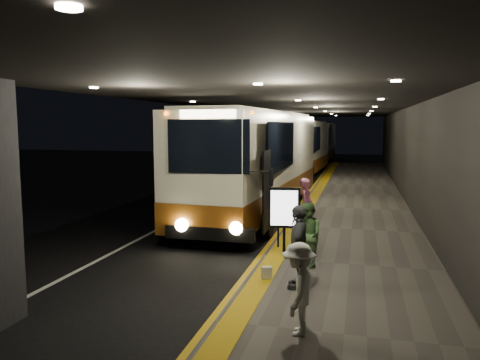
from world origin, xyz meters
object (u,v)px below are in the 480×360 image
at_px(passenger_boarding, 306,207).
at_px(passenger_waiting_green, 308,235).
at_px(passenger_waiting_grey, 298,247).
at_px(bag_plain, 267,273).
at_px(coach_third, 316,145).
at_px(stanchion_post, 278,229).
at_px(info_sign, 284,209).
at_px(coach_second, 301,151).
at_px(coach_main, 257,166).
at_px(passenger_waiting_white, 299,289).
at_px(bag_polka, 309,259).

relative_size(passenger_boarding, passenger_waiting_green, 1.13).
height_order(passenger_waiting_grey, bag_plain, passenger_waiting_grey).
height_order(coach_third, stanchion_post, coach_third).
xyz_separation_m(coach_third, stanchion_post, (1.74, -31.21, -1.11)).
height_order(passenger_boarding, info_sign, passenger_boarding).
distance_m(coach_second, bag_plain, 23.08).
bearing_deg(bag_plain, info_sign, 89.05).
bearing_deg(passenger_boarding, info_sign, 176.49).
bearing_deg(info_sign, coach_third, 85.28).
bearing_deg(passenger_waiting_grey, bag_plain, -119.30).
height_order(coach_main, bag_plain, coach_main).
xyz_separation_m(passenger_waiting_green, passenger_waiting_white, (0.25, -3.77, -0.02)).
bearing_deg(stanchion_post, bag_polka, -55.85).
distance_m(passenger_waiting_green, bag_polka, 0.63).
bearing_deg(bag_polka, info_sign, 128.41).
relative_size(coach_main, passenger_waiting_white, 8.45).
xyz_separation_m(passenger_boarding, stanchion_post, (-0.59, -1.74, -0.37)).
height_order(coach_second, passenger_waiting_green, coach_second).
bearing_deg(info_sign, passenger_waiting_white, -86.62).
xyz_separation_m(coach_third, info_sign, (1.99, -31.75, -0.42)).
xyz_separation_m(coach_second, coach_third, (0.10, 11.07, -0.04)).
height_order(passenger_waiting_white, passenger_waiting_grey, passenger_waiting_grey).
xyz_separation_m(coach_main, stanchion_post, (1.85, -5.70, -1.26)).
height_order(passenger_waiting_green, stanchion_post, passenger_waiting_green).
bearing_deg(passenger_waiting_white, info_sign, -167.86).
height_order(coach_third, passenger_waiting_grey, coach_third).
relative_size(coach_main, passenger_boarding, 7.23).
bearing_deg(passenger_waiting_grey, passenger_waiting_white, 5.07).
bearing_deg(coach_third, bag_plain, -84.43).
relative_size(bag_plain, stanchion_post, 0.27).
relative_size(passenger_boarding, passenger_waiting_grey, 1.01).
xyz_separation_m(coach_second, passenger_waiting_white, (3.09, -25.53, -0.90)).
bearing_deg(coach_second, coach_third, 92.30).
bearing_deg(passenger_waiting_white, stanchion_post, -166.44).
height_order(passenger_waiting_grey, stanchion_post, passenger_waiting_grey).
xyz_separation_m(coach_third, passenger_waiting_green, (2.74, -32.83, -0.84)).
relative_size(coach_third, bag_polka, 34.94).
bearing_deg(stanchion_post, coach_third, 93.19).
relative_size(info_sign, stanchion_post, 1.70).
relative_size(passenger_boarding, stanchion_post, 1.71).
height_order(passenger_boarding, passenger_waiting_grey, passenger_boarding).
distance_m(passenger_waiting_white, info_sign, 4.97).
bearing_deg(bag_polka, coach_second, 97.54).
relative_size(coach_main, info_sign, 7.27).
relative_size(coach_main, coach_third, 1.09).
bearing_deg(passenger_waiting_green, passenger_boarding, 156.03).
distance_m(passenger_waiting_grey, bag_polka, 1.82).
height_order(coach_second, passenger_boarding, coach_second).
xyz_separation_m(passenger_waiting_white, passenger_waiting_grey, (-0.28, 2.21, 0.12)).
relative_size(coach_main, bag_polka, 38.24).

